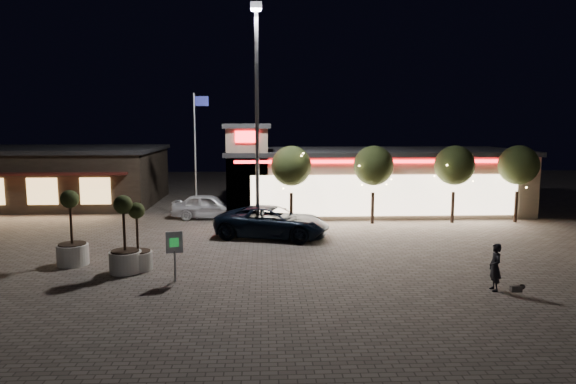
{
  "coord_description": "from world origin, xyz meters",
  "views": [
    {
      "loc": [
        2.39,
        -19.77,
        6.16
      ],
      "look_at": [
        3.57,
        6.0,
        2.67
      ],
      "focal_mm": 32.0,
      "sensor_mm": 36.0,
      "label": 1
    }
  ],
  "objects_px": {
    "pickup_truck": "(272,222)",
    "white_sedan": "(209,206)",
    "pedestrian": "(495,267)",
    "planter_left": "(72,242)",
    "valet_sign": "(174,247)",
    "planter_mid": "(138,249)"
  },
  "relations": [
    {
      "from": "pickup_truck",
      "to": "white_sedan",
      "type": "xyz_separation_m",
      "value": [
        -4.01,
        5.7,
        -0.05
      ]
    },
    {
      "from": "pickup_truck",
      "to": "pedestrian",
      "type": "bearing_deg",
      "value": -123.57
    },
    {
      "from": "planter_left",
      "to": "valet_sign",
      "type": "xyz_separation_m",
      "value": [
        4.88,
        -2.59,
        0.37
      ]
    },
    {
      "from": "planter_mid",
      "to": "pedestrian",
      "type": "bearing_deg",
      "value": -13.51
    },
    {
      "from": "pedestrian",
      "to": "planter_left",
      "type": "bearing_deg",
      "value": -102.66
    },
    {
      "from": "planter_left",
      "to": "pedestrian",
      "type": "bearing_deg",
      "value": -14.2
    },
    {
      "from": "planter_mid",
      "to": "valet_sign",
      "type": "distance_m",
      "value": 2.49
    },
    {
      "from": "pickup_truck",
      "to": "planter_left",
      "type": "xyz_separation_m",
      "value": [
        -8.8,
        -4.97,
        0.17
      ]
    },
    {
      "from": "pickup_truck",
      "to": "valet_sign",
      "type": "relative_size",
      "value": 3.09
    },
    {
      "from": "planter_mid",
      "to": "valet_sign",
      "type": "xyz_separation_m",
      "value": [
        1.82,
        -1.64,
        0.5
      ]
    },
    {
      "from": "valet_sign",
      "to": "pickup_truck",
      "type": "bearing_deg",
      "value": 62.57
    },
    {
      "from": "pickup_truck",
      "to": "white_sedan",
      "type": "height_order",
      "value": "pickup_truck"
    },
    {
      "from": "planter_left",
      "to": "planter_mid",
      "type": "distance_m",
      "value": 3.21
    },
    {
      "from": "pickup_truck",
      "to": "planter_mid",
      "type": "distance_m",
      "value": 8.24
    },
    {
      "from": "pickup_truck",
      "to": "planter_mid",
      "type": "xyz_separation_m",
      "value": [
        -5.74,
        -5.92,
        0.04
      ]
    },
    {
      "from": "pickup_truck",
      "to": "planter_mid",
      "type": "relative_size",
      "value": 2.13
    },
    {
      "from": "pedestrian",
      "to": "planter_mid",
      "type": "distance_m",
      "value": 14.19
    },
    {
      "from": "planter_mid",
      "to": "valet_sign",
      "type": "relative_size",
      "value": 1.45
    },
    {
      "from": "pickup_truck",
      "to": "pedestrian",
      "type": "xyz_separation_m",
      "value": [
        8.07,
        -9.23,
        0.03
      ]
    },
    {
      "from": "pedestrian",
      "to": "valet_sign",
      "type": "distance_m",
      "value": 12.11
    },
    {
      "from": "pickup_truck",
      "to": "planter_left",
      "type": "distance_m",
      "value": 10.1
    },
    {
      "from": "white_sedan",
      "to": "planter_mid",
      "type": "bearing_deg",
      "value": 177.49
    }
  ]
}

